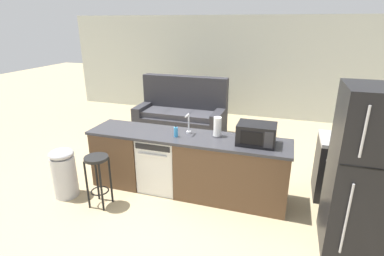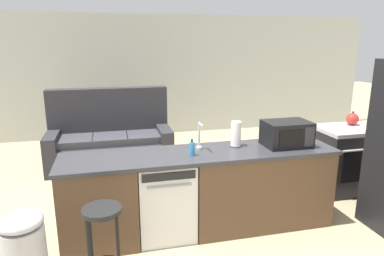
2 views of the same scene
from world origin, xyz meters
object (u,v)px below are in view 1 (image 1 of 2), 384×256
(microwave, at_px, (256,134))
(soap_bottle, at_px, (176,132))
(trash_bin, at_px, (64,172))
(bar_stool, at_px, (98,171))
(refrigerator, at_px, (368,174))
(couch, at_px, (182,116))
(dishwasher, at_px, (162,162))
(paper_towel_roll, at_px, (217,127))
(kettle, at_px, (363,132))
(stove_range, at_px, (344,169))

(microwave, height_order, soap_bottle, microwave)
(soap_bottle, height_order, trash_bin, soap_bottle)
(bar_stool, bearing_deg, microwave, 19.75)
(refrigerator, xyz_separation_m, bar_stool, (-3.22, -0.17, -0.40))
(soap_bottle, relative_size, couch, 0.09)
(refrigerator, distance_m, soap_bottle, 2.37)
(bar_stool, height_order, couch, couch)
(bar_stool, xyz_separation_m, couch, (0.08, 3.14, -0.14))
(dishwasher, xyz_separation_m, paper_towel_roll, (0.83, 0.11, 0.62))
(dishwasher, height_order, couch, couch)
(refrigerator, relative_size, microwave, 3.72)
(microwave, xyz_separation_m, kettle, (1.39, 0.68, -0.05))
(stove_range, xyz_separation_m, microwave, (-1.22, -0.55, 0.59))
(kettle, distance_m, bar_stool, 3.70)
(dishwasher, height_order, trash_bin, dishwasher)
(soap_bottle, xyz_separation_m, couch, (-0.82, 2.51, -0.58))
(paper_towel_roll, relative_size, trash_bin, 0.38)
(dishwasher, distance_m, bar_stool, 0.96)
(microwave, bearing_deg, stove_range, 24.27)
(kettle, bearing_deg, microwave, -153.89)
(stove_range, bearing_deg, trash_bin, -162.48)
(kettle, bearing_deg, bar_stool, -157.58)
(paper_towel_roll, distance_m, bar_stool, 1.75)
(refrigerator, bearing_deg, stove_range, 89.99)
(paper_towel_roll, bearing_deg, stove_range, 13.75)
(stove_range, relative_size, kettle, 4.39)
(microwave, relative_size, trash_bin, 0.68)
(paper_towel_roll, distance_m, kettle, 2.02)
(couch, bearing_deg, trash_bin, -102.81)
(couch, bearing_deg, paper_towel_roll, -59.29)
(microwave, xyz_separation_m, trash_bin, (-2.63, -0.66, -0.66))
(dishwasher, xyz_separation_m, soap_bottle, (0.28, -0.09, 0.55))
(stove_range, xyz_separation_m, couch, (-3.14, 1.87, -0.06))
(dishwasher, xyz_separation_m, trash_bin, (-1.25, -0.67, -0.04))
(couch, bearing_deg, dishwasher, -77.34)
(trash_bin, bearing_deg, kettle, 18.51)
(refrigerator, height_order, microwave, refrigerator)
(refrigerator, xyz_separation_m, microwave, (-1.22, 0.55, 0.11))
(stove_range, bearing_deg, paper_towel_roll, -166.25)
(stove_range, bearing_deg, bar_stool, -158.51)
(paper_towel_roll, bearing_deg, kettle, 16.20)
(dishwasher, relative_size, paper_towel_roll, 2.98)
(kettle, xyz_separation_m, bar_stool, (-3.39, -1.40, -0.45))
(paper_towel_roll, relative_size, soap_bottle, 1.60)
(bar_stool, xyz_separation_m, trash_bin, (-0.62, 0.06, -0.16))
(stove_range, relative_size, refrigerator, 0.48)
(microwave, height_order, bar_stool, microwave)
(trash_bin, distance_m, couch, 3.17)
(dishwasher, distance_m, couch, 2.48)
(stove_range, relative_size, trash_bin, 1.22)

